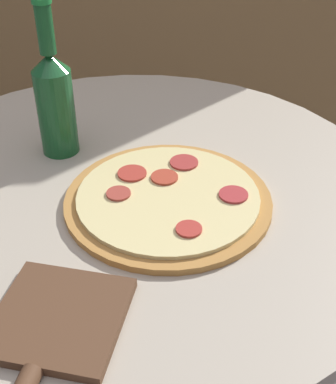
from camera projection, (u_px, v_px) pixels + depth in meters
table at (131, 256)px, 0.90m from camera, size 0.82×0.82×0.69m
pizza at (168, 199)px, 0.77m from camera, size 0.30×0.30×0.02m
beer_bottle at (55, 99)px, 0.83m from camera, size 0.06×0.06×0.25m
pizza_paddle at (49, 338)px, 0.57m from camera, size 0.17×0.29×0.02m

